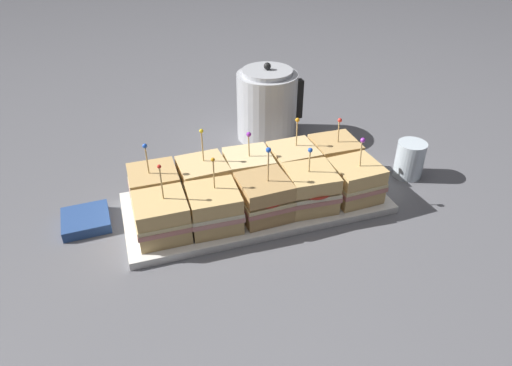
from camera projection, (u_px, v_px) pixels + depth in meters
The scene contains 15 objects.
ground_plane at pixel (256, 206), 1.08m from camera, with size 6.00×6.00×0.00m, color slate.
serving_platter at pixel (256, 203), 1.07m from camera, with size 0.61×0.26×0.02m.
sandwich_front_far_left at pixel (162, 217), 0.94m from camera, with size 0.11×0.11×0.17m.
sandwich_front_left at pixel (214, 208), 0.97m from camera, with size 0.11×0.11×0.16m.
sandwich_front_center at pixel (265, 197), 1.00m from camera, with size 0.12×0.12×0.17m.
sandwich_front_right at pixel (310, 189), 1.03m from camera, with size 0.12×0.12×0.15m.
sandwich_front_far_right at pixel (355, 181), 1.06m from camera, with size 0.12×0.12×0.16m.
sandwich_back_far_left at pixel (154, 188), 1.03m from camera, with size 0.11×0.11×0.16m.
sandwich_back_left at pixel (203, 180), 1.06m from camera, with size 0.12×0.12×0.17m.
sandwich_back_center at pixel (249, 171), 1.09m from camera, with size 0.11×0.12×0.15m.
sandwich_back_right at pixel (293, 164), 1.12m from camera, with size 0.11×0.11×0.16m.
sandwich_back_far_right at pixel (334, 157), 1.15m from camera, with size 0.11×0.11×0.15m.
kettle_steel at pixel (267, 105), 1.32m from camera, with size 0.20×0.17×0.23m.
drinking_glass at pixel (410, 159), 1.17m from camera, with size 0.07×0.07×0.10m.
napkin_stack at pixel (86, 220), 1.01m from camera, with size 0.11×0.11×0.02m.
Camera 1 is at (-0.27, -0.83, 0.64)m, focal length 32.00 mm.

